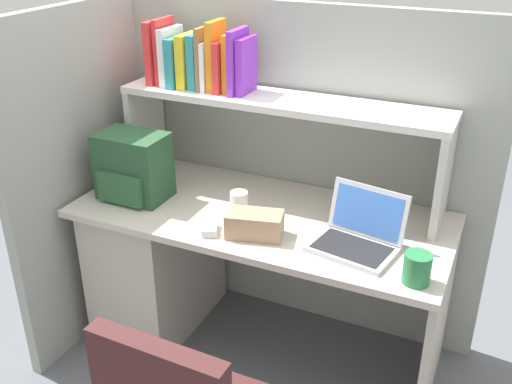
% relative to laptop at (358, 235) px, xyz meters
% --- Properties ---
extents(ground_plane, '(8.00, 8.00, 0.00)m').
position_rel_laptop_xyz_m(ground_plane, '(-0.45, 0.10, -0.78)').
color(ground_plane, '#595B60').
extents(desk, '(1.60, 0.70, 0.73)m').
position_rel_laptop_xyz_m(desk, '(-0.84, 0.10, -0.38)').
color(desk, beige).
rests_on(desk, ground_plane).
extents(cubicle_partition_rear, '(1.84, 0.05, 1.55)m').
position_rel_laptop_xyz_m(cubicle_partition_rear, '(-0.45, 0.48, -0.01)').
color(cubicle_partition_rear, '#939991').
rests_on(cubicle_partition_rear, ground_plane).
extents(cubicle_partition_left, '(0.05, 1.06, 1.55)m').
position_rel_laptop_xyz_m(cubicle_partition_left, '(-1.30, 0.05, -0.01)').
color(cubicle_partition_left, '#939991').
rests_on(cubicle_partition_left, ground_plane).
extents(overhead_hutch, '(1.44, 0.28, 0.45)m').
position_rel_laptop_xyz_m(overhead_hutch, '(-0.45, 0.30, 0.30)').
color(overhead_hutch, beige).
rests_on(overhead_hutch, desk).
extents(reference_books_on_shelf, '(0.47, 0.19, 0.30)m').
position_rel_laptop_xyz_m(reference_books_on_shelf, '(-0.84, 0.30, 0.52)').
color(reference_books_on_shelf, red).
rests_on(reference_books_on_shelf, overhead_hutch).
extents(laptop, '(0.35, 0.31, 0.22)m').
position_rel_laptop_xyz_m(laptop, '(0.00, 0.00, 0.00)').
color(laptop, '#B7BABF').
rests_on(laptop, desk).
extents(backpack, '(0.30, 0.22, 0.30)m').
position_rel_laptop_xyz_m(backpack, '(-1.03, 0.01, 0.09)').
color(backpack, '#264C2D').
rests_on(backpack, desk).
extents(computer_mouse, '(0.10, 0.12, 0.03)m').
position_rel_laptop_xyz_m(computer_mouse, '(-0.57, -0.14, -0.03)').
color(computer_mouse, silver).
rests_on(computer_mouse, desk).
extents(paper_cup, '(0.08, 0.08, 0.10)m').
position_rel_laptop_xyz_m(paper_cup, '(-0.53, 0.05, 0.00)').
color(paper_cup, white).
rests_on(paper_cup, desk).
extents(tissue_box, '(0.24, 0.17, 0.10)m').
position_rel_laptop_xyz_m(tissue_box, '(-0.39, -0.09, -0.00)').
color(tissue_box, '#9E7F60').
rests_on(tissue_box, desk).
extents(snack_canister, '(0.10, 0.10, 0.11)m').
position_rel_laptop_xyz_m(snack_canister, '(0.25, -0.15, 0.01)').
color(snack_canister, '#26723F').
rests_on(snack_canister, desk).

